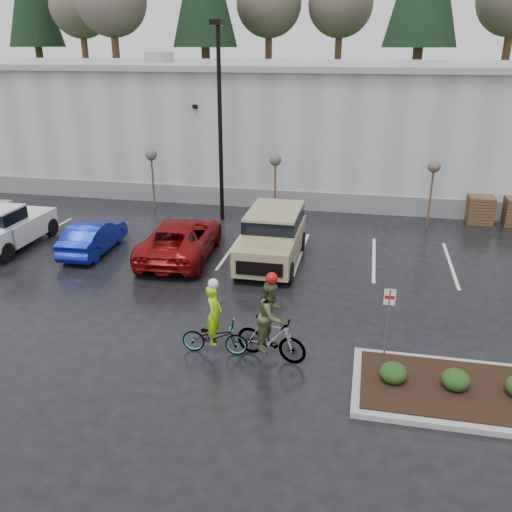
% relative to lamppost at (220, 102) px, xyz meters
% --- Properties ---
extents(ground, '(120.00, 120.00, 0.00)m').
position_rel_lamppost_xyz_m(ground, '(4.00, -12.00, -5.69)').
color(ground, black).
rests_on(ground, ground).
extents(warehouse, '(60.50, 15.50, 7.20)m').
position_rel_lamppost_xyz_m(warehouse, '(4.00, 9.99, -2.04)').
color(warehouse, '#A5A6A9').
rests_on(warehouse, ground).
extents(wooded_ridge, '(80.00, 25.00, 6.00)m').
position_rel_lamppost_xyz_m(wooded_ridge, '(4.00, 33.00, -2.69)').
color(wooded_ridge, '#1C3B18').
rests_on(wooded_ridge, ground).
extents(lamppost, '(0.50, 1.00, 9.22)m').
position_rel_lamppost_xyz_m(lamppost, '(0.00, 0.00, 0.00)').
color(lamppost, black).
rests_on(lamppost, ground).
extents(sapling_west, '(0.60, 0.60, 3.20)m').
position_rel_lamppost_xyz_m(sapling_west, '(-4.00, 1.00, -2.96)').
color(sapling_west, '#503520').
rests_on(sapling_west, ground).
extents(sapling_mid, '(0.60, 0.60, 3.20)m').
position_rel_lamppost_xyz_m(sapling_mid, '(2.50, 1.00, -2.96)').
color(sapling_mid, '#503520').
rests_on(sapling_mid, ground).
extents(sapling_east, '(0.60, 0.60, 3.20)m').
position_rel_lamppost_xyz_m(sapling_east, '(10.00, 1.00, -2.96)').
color(sapling_east, '#503520').
rests_on(sapling_east, ground).
extents(pallet_stack_a, '(1.20, 1.20, 1.35)m').
position_rel_lamppost_xyz_m(pallet_stack_a, '(12.50, 2.00, -5.01)').
color(pallet_stack_a, '#503520').
rests_on(pallet_stack_a, ground).
extents(shrub_a, '(0.70, 0.70, 0.52)m').
position_rel_lamppost_xyz_m(shrub_a, '(8.00, -13.00, -5.27)').
color(shrub_a, '#133714').
rests_on(shrub_a, curb_island).
extents(shrub_b, '(0.70, 0.70, 0.52)m').
position_rel_lamppost_xyz_m(shrub_b, '(9.50, -13.00, -5.27)').
color(shrub_b, '#133714').
rests_on(shrub_b, curb_island).
extents(fire_lane_sign, '(0.30, 0.05, 2.20)m').
position_rel_lamppost_xyz_m(fire_lane_sign, '(7.80, -11.80, -4.28)').
color(fire_lane_sign, gray).
rests_on(fire_lane_sign, ground).
extents(pickup_white, '(2.10, 5.20, 1.96)m').
position_rel_lamppost_xyz_m(pickup_white, '(-7.91, -5.54, -4.71)').
color(pickup_white, silver).
rests_on(pickup_white, ground).
extents(car_blue, '(1.59, 4.11, 1.34)m').
position_rel_lamppost_xyz_m(car_blue, '(-4.09, -5.57, -5.02)').
color(car_blue, '#0D1C96').
rests_on(car_blue, ground).
extents(car_red, '(3.00, 5.80, 1.56)m').
position_rel_lamppost_xyz_m(car_red, '(-0.29, -5.37, -4.90)').
color(car_red, maroon).
rests_on(car_red, ground).
extents(suv_tan, '(2.20, 5.10, 2.06)m').
position_rel_lamppost_xyz_m(suv_tan, '(3.47, -5.27, -4.66)').
color(suv_tan, tan).
rests_on(suv_tan, ground).
extents(cyclist_hivis, '(1.90, 0.73, 2.28)m').
position_rel_lamppost_xyz_m(cyclist_hivis, '(3.12, -12.32, -4.98)').
color(cyclist_hivis, '#3F3F44').
rests_on(cyclist_hivis, ground).
extents(cyclist_olive, '(2.07, 1.05, 2.59)m').
position_rel_lamppost_xyz_m(cyclist_olive, '(4.72, -12.29, -4.76)').
color(cyclist_olive, '#3F3F44').
rests_on(cyclist_olive, ground).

